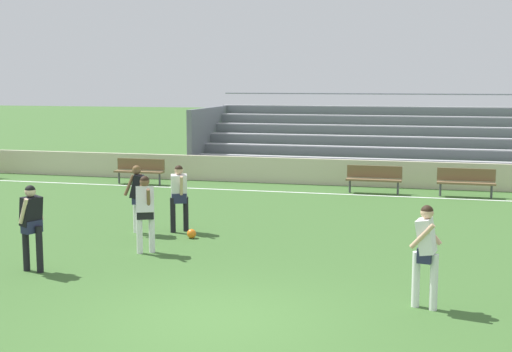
% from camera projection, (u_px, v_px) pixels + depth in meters
% --- Properties ---
extents(ground_plane, '(160.00, 160.00, 0.00)m').
position_uv_depth(ground_plane, '(216.00, 320.00, 10.99)').
color(ground_plane, '#3D662D').
extents(field_line_sideline, '(44.00, 0.12, 0.01)m').
position_uv_depth(field_line_sideline, '(333.00, 194.00, 23.08)').
color(field_line_sideline, white).
rests_on(field_line_sideline, ground).
extents(sideline_wall, '(48.00, 0.16, 0.92)m').
position_uv_depth(sideline_wall, '(341.00, 172.00, 24.88)').
color(sideline_wall, beige).
rests_on(sideline_wall, ground).
extents(bleacher_stand, '(17.75, 5.25, 3.13)m').
position_uv_depth(bleacher_stand, '(424.00, 141.00, 27.47)').
color(bleacher_stand, '#B2B2B7').
rests_on(bleacher_stand, ground).
extents(bench_near_wall_gap, '(1.80, 0.40, 0.90)m').
position_uv_depth(bench_near_wall_gap, '(374.00, 177.00, 23.16)').
color(bench_near_wall_gap, brown).
rests_on(bench_near_wall_gap, ground).
extents(bench_centre_sideline, '(1.80, 0.40, 0.90)m').
position_uv_depth(bench_centre_sideline, '(140.00, 169.00, 25.21)').
color(bench_centre_sideline, brown).
rests_on(bench_centre_sideline, ground).
extents(bench_far_right, '(1.80, 0.40, 0.90)m').
position_uv_depth(bench_far_right, '(466.00, 180.00, 22.44)').
color(bench_far_right, brown).
rests_on(bench_far_right, ground).
extents(player_white_trailing_run, '(0.46, 0.64, 1.65)m').
position_uv_depth(player_white_trailing_run, '(179.00, 193.00, 17.21)').
color(player_white_trailing_run, black).
rests_on(player_white_trailing_run, ground).
extents(player_dark_overlapping, '(0.55, 0.46, 1.67)m').
position_uv_depth(player_dark_overlapping, '(137.00, 193.00, 17.00)').
color(player_dark_overlapping, white).
rests_on(player_dark_overlapping, ground).
extents(player_white_deep_cover, '(0.48, 0.61, 1.67)m').
position_uv_depth(player_white_deep_cover, '(145.00, 207.00, 15.10)').
color(player_white_deep_cover, white).
rests_on(player_white_deep_cover, ground).
extents(player_white_dropping_back, '(0.52, 0.53, 1.71)m').
position_uv_depth(player_white_dropping_back, '(426.00, 247.00, 11.40)').
color(player_white_dropping_back, white).
rests_on(player_white_dropping_back, ground).
extents(player_dark_pressing_high, '(0.45, 0.57, 1.70)m').
position_uv_depth(player_dark_pressing_high, '(31.00, 220.00, 13.62)').
color(player_dark_pressing_high, black).
rests_on(player_dark_pressing_high, ground).
extents(soccer_ball, '(0.22, 0.22, 0.22)m').
position_uv_depth(soccer_ball, '(192.00, 234.00, 16.62)').
color(soccer_ball, orange).
rests_on(soccer_ball, ground).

